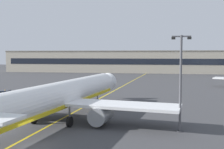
{
  "coord_description": "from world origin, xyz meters",
  "views": [
    {
      "loc": [
        12.3,
        -25.33,
        9.14
      ],
      "look_at": [
        5.7,
        12.76,
        6.32
      ],
      "focal_mm": 44.86,
      "sensor_mm": 36.0,
      "label": 1
    }
  ],
  "objects_px": {
    "service_car_third": "(5,94)",
    "safety_cone_by_nose_gear": "(90,101)",
    "airliner_foreground": "(58,97)",
    "apron_lamp_post": "(181,81)"
  },
  "relations": [
    {
      "from": "apron_lamp_post",
      "to": "service_car_third",
      "type": "xyz_separation_m",
      "value": [
        -34.06,
        19.46,
        -5.19
      ]
    },
    {
      "from": "apron_lamp_post",
      "to": "safety_cone_by_nose_gear",
      "type": "xyz_separation_m",
      "value": [
        -15.31,
        17.17,
        -5.71
      ]
    },
    {
      "from": "apron_lamp_post",
      "to": "service_car_third",
      "type": "distance_m",
      "value": 39.57
    },
    {
      "from": "airliner_foreground",
      "to": "apron_lamp_post",
      "type": "bearing_deg",
      "value": -6.96
    },
    {
      "from": "airliner_foreground",
      "to": "apron_lamp_post",
      "type": "relative_size",
      "value": 3.65
    },
    {
      "from": "airliner_foreground",
      "to": "service_car_third",
      "type": "xyz_separation_m",
      "value": [
        -18.23,
        17.53,
        -2.6
      ]
    },
    {
      "from": "service_car_third",
      "to": "safety_cone_by_nose_gear",
      "type": "bearing_deg",
      "value": -6.96
    },
    {
      "from": "airliner_foreground",
      "to": "safety_cone_by_nose_gear",
      "type": "bearing_deg",
      "value": 88.03
    },
    {
      "from": "apron_lamp_post",
      "to": "safety_cone_by_nose_gear",
      "type": "bearing_deg",
      "value": 131.72
    },
    {
      "from": "airliner_foreground",
      "to": "apron_lamp_post",
      "type": "height_order",
      "value": "airliner_foreground"
    }
  ]
}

